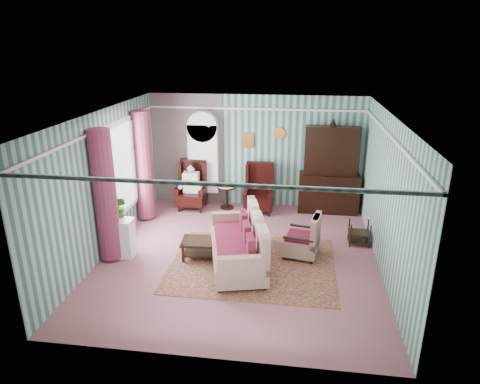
# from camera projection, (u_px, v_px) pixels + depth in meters

# --- Properties ---
(floor) EXTENTS (6.00, 6.00, 0.00)m
(floor) POSITION_uv_depth(u_px,v_px,m) (240.00, 256.00, 8.75)
(floor) COLOR #91545E
(floor) RESTS_ON ground
(room_shell) EXTENTS (5.53, 6.02, 2.91)m
(room_shell) POSITION_uv_depth(u_px,v_px,m) (210.00, 158.00, 8.31)
(room_shell) COLOR #3A6B64
(room_shell) RESTS_ON ground
(bookcase) EXTENTS (0.80, 0.28, 2.24)m
(bookcase) POSITION_uv_depth(u_px,v_px,m) (204.00, 164.00, 11.19)
(bookcase) COLOR silver
(bookcase) RESTS_ON floor
(dresser_hutch) EXTENTS (1.50, 0.56, 2.36)m
(dresser_hutch) POSITION_uv_depth(u_px,v_px,m) (330.00, 167.00, 10.64)
(dresser_hutch) COLOR black
(dresser_hutch) RESTS_ON floor
(wingback_left) EXTENTS (0.76, 0.80, 1.25)m
(wingback_left) POSITION_uv_depth(u_px,v_px,m) (191.00, 186.00, 11.03)
(wingback_left) COLOR black
(wingback_left) RESTS_ON floor
(wingback_right) EXTENTS (0.76, 0.80, 1.25)m
(wingback_right) POSITION_uv_depth(u_px,v_px,m) (259.00, 189.00, 10.80)
(wingback_right) COLOR black
(wingback_right) RESTS_ON floor
(seated_woman) EXTENTS (0.44, 0.40, 1.18)m
(seated_woman) POSITION_uv_depth(u_px,v_px,m) (191.00, 187.00, 11.04)
(seated_woman) COLOR beige
(seated_woman) RESTS_ON floor
(round_side_table) EXTENTS (0.50, 0.50, 0.60)m
(round_side_table) POSITION_uv_depth(u_px,v_px,m) (227.00, 197.00, 11.16)
(round_side_table) COLOR black
(round_side_table) RESTS_ON floor
(nest_table) EXTENTS (0.45, 0.38, 0.54)m
(nest_table) POSITION_uv_depth(u_px,v_px,m) (359.00, 233.00, 9.18)
(nest_table) COLOR black
(nest_table) RESTS_ON floor
(plant_stand) EXTENTS (0.55, 0.35, 0.80)m
(plant_stand) POSITION_uv_depth(u_px,v_px,m) (120.00, 238.00, 8.64)
(plant_stand) COLOR silver
(plant_stand) RESTS_ON floor
(rug) EXTENTS (3.20, 2.60, 0.01)m
(rug) POSITION_uv_depth(u_px,v_px,m) (253.00, 264.00, 8.42)
(rug) COLOR #491818
(rug) RESTS_ON floor
(sofa) EXTENTS (1.43, 2.31, 0.91)m
(sofa) POSITION_uv_depth(u_px,v_px,m) (237.00, 244.00, 8.26)
(sofa) COLOR beige
(sofa) RESTS_ON floor
(floral_armchair) EXTENTS (1.02, 0.91, 0.97)m
(floral_armchair) POSITION_uv_depth(u_px,v_px,m) (301.00, 234.00, 8.61)
(floral_armchair) COLOR beige
(floral_armchair) RESTS_ON floor
(coffee_table) EXTENTS (0.99, 0.62, 0.39)m
(coffee_table) POSITION_uv_depth(u_px,v_px,m) (205.00, 249.00, 8.63)
(coffee_table) COLOR black
(coffee_table) RESTS_ON floor
(potted_plant_a) EXTENTS (0.42, 0.39, 0.38)m
(potted_plant_a) POSITION_uv_depth(u_px,v_px,m) (114.00, 213.00, 8.35)
(potted_plant_a) COLOR #245219
(potted_plant_a) RESTS_ON plant_stand
(potted_plant_b) EXTENTS (0.29, 0.26, 0.44)m
(potted_plant_b) POSITION_uv_depth(u_px,v_px,m) (120.00, 207.00, 8.55)
(potted_plant_b) COLOR #22591C
(potted_plant_b) RESTS_ON plant_stand
(potted_plant_c) EXTENTS (0.25, 0.25, 0.37)m
(potted_plant_c) POSITION_uv_depth(u_px,v_px,m) (116.00, 209.00, 8.56)
(potted_plant_c) COLOR #23571B
(potted_plant_c) RESTS_ON plant_stand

